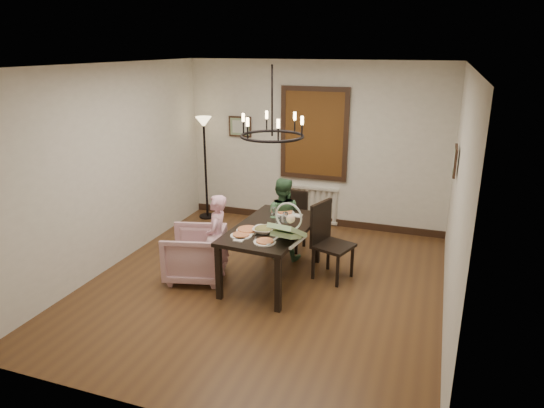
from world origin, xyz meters
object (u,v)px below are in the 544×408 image
Objects in this scene: chair_far at (291,221)px; chair_right at (334,242)px; dining_table at (272,233)px; floor_lamp at (206,170)px; baby_bouncer at (287,229)px; elderly_woman at (217,245)px; drinking_glass at (278,223)px; seated_man at (282,225)px; armchair at (195,254)px.

chair_far is 0.86× the size of chair_right.
floor_lamp is at bearing 138.60° from dining_table.
dining_table is 3.29× the size of baby_bouncer.
floor_lamp is (-1.26, 2.21, 0.41)m from elderly_woman.
elderly_woman is 1.13m from baby_bouncer.
chair_far is at bearing 66.39° from chair_right.
dining_table is 0.19m from drinking_glass.
dining_table is 0.93× the size of floor_lamp.
dining_table is at bearing 137.60° from baby_bouncer.
elderly_woman is (-0.68, -0.25, -0.18)m from dining_table.
chair_right is 1.04× the size of seated_man.
elderly_woman reaches higher than drinking_glass.
dining_table is 1.59× the size of chair_right.
drinking_glass is at bearing 130.95° from baby_bouncer.
armchair is at bearing -91.48° from elderly_woman.
chair_far is 1.78× the size of baby_bouncer.
dining_table is 0.75m from elderly_woman.
chair_far is 1.66m from armchair.
chair_far is at bearing -25.17° from floor_lamp.
drinking_glass is at bearing 89.65° from armchair.
dining_table is at bearing 158.86° from drinking_glass.
dining_table is at bearing 91.34° from seated_man.
dining_table is at bearing 130.87° from chair_right.
floor_lamp is (-2.05, 1.99, 0.07)m from drinking_glass.
seated_man is at bearing 120.06° from baby_bouncer.
floor_lamp reaches higher than chair_right.
armchair is at bearing -176.26° from baby_bouncer.
dining_table is 1.70× the size of elderly_woman.
armchair is 2.52m from floor_lamp.
seated_man is 7.12× the size of drinking_glass.
seated_man is (0.58, 0.96, 0.02)m from elderly_woman.
drinking_glass is 2.86m from floor_lamp.
seated_man is 1.29m from baby_bouncer.
floor_lamp is at bearing 77.75° from chair_right.
elderly_woman is (0.31, 0.06, 0.14)m from armchair.
elderly_woman is 1.12m from seated_man.
drinking_glass is at bearing -44.28° from floor_lamp.
drinking_glass is (-0.66, -0.34, 0.30)m from chair_right.
chair_right is 0.81m from drinking_glass.
floor_lamp is (-1.87, 0.88, 0.45)m from chair_far.
floor_lamp reaches higher than dining_table.
drinking_glass is at bearing -17.40° from dining_table.
armchair is at bearing 42.09° from seated_man.
dining_table is 0.83m from chair_right.
floor_lamp is at bearing 160.44° from chair_far.
armchair is at bearing -158.92° from dining_table.
armchair is at bearing -67.11° from floor_lamp.
chair_right is 7.37× the size of drinking_glass.
drinking_glass is (0.10, -0.04, 0.16)m from dining_table.
baby_bouncer is (0.44, -1.13, 0.42)m from seated_man.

